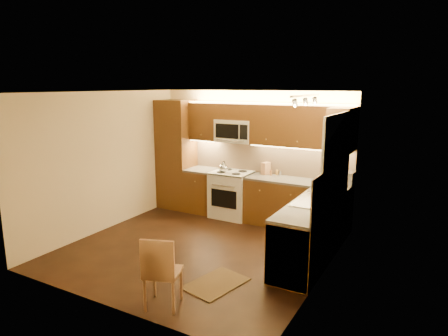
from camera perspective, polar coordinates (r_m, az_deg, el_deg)
The scene contains 37 objects.
floor at distance 6.64m, azimuth -3.51°, elevation -11.35°, with size 4.00×4.00×0.01m, color black.
ceiling at distance 6.11m, azimuth -3.81°, elevation 10.76°, with size 4.00×4.00×0.01m, color beige.
wall_back at distance 7.98m, azimuth 4.13°, elevation 1.98°, with size 4.00×0.01×2.50m, color beige.
wall_front at distance 4.76m, azimuth -16.85°, elevation -5.34°, with size 4.00×0.01×2.50m, color beige.
wall_left at distance 7.51m, azimuth -16.61°, elevation 0.89°, with size 0.01×4.00×2.50m, color beige.
wall_right at distance 5.47m, azimuth 14.30°, elevation -2.97°, with size 0.01×4.00×2.50m, color beige.
pantry at distance 8.57m, azimuth -6.79°, elevation 1.93°, with size 0.70×0.60×2.30m, color #43260E.
base_cab_back_left at distance 8.36m, azimuth -3.00°, elevation -3.31°, with size 0.62×0.60×0.86m, color #43260E.
counter_back_left at distance 8.25m, azimuth -3.03°, elevation -0.29°, with size 0.62×0.60×0.04m, color #3A3734.
base_cab_back_right at distance 7.52m, azimuth 10.29°, elevation -5.23°, with size 1.92×0.60×0.86m, color #43260E.
counter_back_right at distance 7.40m, azimuth 10.41°, elevation -1.90°, with size 1.92×0.60×0.04m, color #3A3734.
base_cab_right at distance 6.16m, azimuth 12.17°, elevation -9.20°, with size 0.60×2.00×0.86m, color #43260E.
counter_right at distance 6.01m, azimuth 12.35°, elevation -5.19°, with size 0.60×2.00×0.04m, color #3A3734.
dishwasher at distance 5.54m, azimuth 9.98°, elevation -11.56°, with size 0.58×0.60×0.84m, color silver.
backsplash_back at distance 7.84m, azimuth 6.42°, elevation 1.38°, with size 3.30×0.02×0.60m, color tan.
backsplash_right at distance 5.86m, azimuth 15.20°, elevation -2.54°, with size 0.02×2.00×0.60m, color tan.
upper_cab_back_left at distance 8.21m, azimuth -2.64°, elevation 6.67°, with size 0.62×0.35×0.75m, color #43260E.
upper_cab_back_right at distance 7.35m, azimuth 11.02°, elevation 5.87°, with size 1.92×0.35×0.75m, color #43260E.
upper_cab_bridge at distance 7.85m, azimuth 1.68°, elevation 8.06°, with size 0.76×0.35×0.31m, color #43260E.
upper_cab_right_corner at distance 6.74m, azimuth 16.25°, elevation 5.08°, with size 0.35×0.50×0.75m, color #43260E.
stove at distance 8.00m, azimuth 1.11°, elevation -3.78°, with size 0.76×0.65×0.92m, color silver, non-canonical shape.
microwave at distance 7.87m, azimuth 1.61°, elevation 5.33°, with size 0.76×0.38×0.44m, color silver, non-canonical shape.
window_frame at distance 5.92m, azimuth 15.72°, elevation 1.54°, with size 0.03×1.44×1.24m, color silver.
window_blinds at distance 5.92m, azimuth 15.53°, elevation 1.56°, with size 0.02×1.36×1.16m, color silver.
sink at distance 6.12m, azimuth 12.80°, elevation -3.97°, with size 0.52×0.86×0.15m, color silver, non-canonical shape.
faucet at distance 6.06m, azimuth 14.47°, elevation -3.49°, with size 0.20×0.04×0.30m, color silver, non-canonical shape.
track_light_bar at distance 5.80m, azimuth 11.61°, elevation 10.10°, with size 0.04×1.20×0.03m, color silver.
kettle at distance 7.83m, azimuth -0.09°, elevation 0.19°, with size 0.19×0.19×0.22m, color silver, non-canonical shape.
toaster_oven at distance 7.24m, azimuth 16.55°, elevation -1.35°, with size 0.41×0.31×0.25m, color silver.
knife_block at distance 7.78m, azimuth 5.98°, elevation -0.05°, with size 0.11×0.17×0.23m, color #AD794E.
spice_jar_a at distance 7.79m, azimuth 5.52°, elevation -0.56°, with size 0.05×0.05×0.09m, color silver.
spice_jar_b at distance 7.71m, azimuth 6.72°, elevation -0.69°, with size 0.04×0.04×0.10m, color brown.
spice_jar_c at distance 7.73m, azimuth 8.05°, elevation -0.74°, with size 0.05×0.05×0.09m, color silver.
spice_jar_d at distance 7.77m, azimuth 7.56°, elevation -0.61°, with size 0.05×0.05×0.10m, color #AF7D34.
soap_bottle at distance 6.47m, azimuth 15.94°, elevation -3.12°, with size 0.08×0.09×0.19m, color silver.
rug at distance 5.55m, azimuth -1.13°, elevation -16.17°, with size 0.55×0.82×0.01m, color black.
dining_chair at distance 4.94m, azimuth -8.72°, elevation -14.25°, with size 0.40×0.40×0.90m, color #AD794E, non-canonical shape.
Camera 1 is at (3.31, -5.13, 2.61)m, focal length 32.01 mm.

